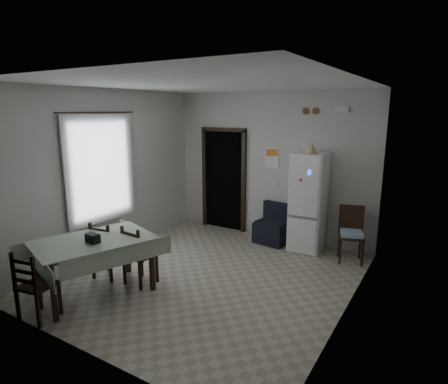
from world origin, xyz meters
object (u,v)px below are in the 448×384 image
dining_chair_far_left (108,249)px  dining_chair_near_head (37,285)px  corner_chair (351,235)px  fridge (308,202)px  dining_chair_far_right (140,255)px  navy_seat (273,224)px  dining_table (95,267)px

dining_chair_far_left → dining_chair_near_head: 1.30m
corner_chair → dining_chair_near_head: 4.79m
fridge → dining_chair_far_right: fridge is taller
corner_chair → dining_chair_near_head: bearing=-144.7°
fridge → navy_seat: size_ratio=2.38×
dining_table → fridge: bearing=78.6°
navy_seat → dining_chair_far_left: 3.14m
dining_chair_far_left → dining_chair_far_right: 0.60m
corner_chair → dining_chair_far_left: size_ratio=1.05×
fridge → navy_seat: 0.85m
fridge → corner_chair: bearing=-14.3°
dining_table → dining_chair_near_head: 0.81m
dining_table → dining_chair_near_head: dining_chair_near_head is taller
dining_chair_far_right → dining_table: bearing=64.6°
fridge → dining_chair_far_left: size_ratio=1.99×
corner_chair → fridge: bearing=149.6°
dining_table → dining_chair_near_head: size_ratio=1.70×
dining_chair_far_left → dining_chair_far_right: (0.59, 0.08, 0.00)m
navy_seat → dining_chair_far_right: 2.82m
dining_chair_far_left → fridge: bearing=-137.6°
fridge → dining_table: size_ratio=1.17×
fridge → dining_chair_far_right: 3.15m
dining_chair_far_right → dining_chair_near_head: dining_chair_far_right is taller
navy_seat → dining_table: (-1.26, -3.22, 0.02)m
fridge → dining_table: bearing=-122.9°
navy_seat → dining_chair_far_right: dining_chair_far_right is taller
dining_chair_far_right → navy_seat: bearing=-105.9°
dining_chair_far_right → dining_chair_near_head: size_ratio=1.01×
dining_chair_far_right → dining_chair_near_head: bearing=77.6°
dining_chair_far_left → dining_chair_far_right: size_ratio=0.99×
corner_chair → dining_chair_far_right: size_ratio=1.04×
fridge → dining_table: 3.79m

